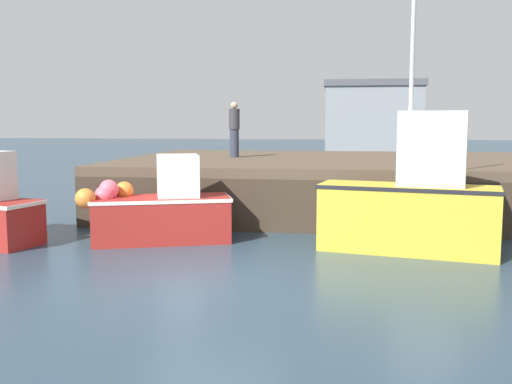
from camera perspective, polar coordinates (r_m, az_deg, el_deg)
name	(u,v)px	position (r m, az deg, el deg)	size (l,w,h in m)	color
ground	(209,276)	(10.63, -4.55, -8.10)	(120.00, 160.00, 0.10)	#283D4C
pier	(336,167)	(17.94, 7.76, 2.40)	(13.03, 9.00, 1.56)	brown
fishing_boat_near_right	(160,209)	(13.33, -9.27, -1.66)	(3.29, 2.15, 1.95)	maroon
fishing_boat_mid	(413,202)	(12.43, 14.95, -0.92)	(3.78, 1.82, 6.00)	gold
dockworker	(234,129)	(18.84, -2.11, 6.08)	(0.34, 0.34, 1.75)	#2D3342
warehouse	(372,118)	(49.67, 11.22, 7.05)	(7.81, 6.89, 5.93)	gray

